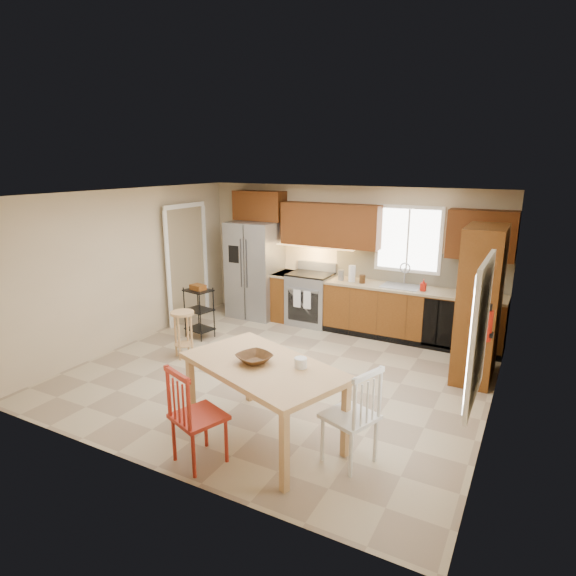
% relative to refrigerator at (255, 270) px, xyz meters
% --- Properties ---
extents(floor, '(5.50, 5.50, 0.00)m').
position_rel_refrigerator_xyz_m(floor, '(1.70, -2.12, -0.91)').
color(floor, tan).
rests_on(floor, ground).
extents(ceiling, '(5.50, 5.00, 0.02)m').
position_rel_refrigerator_xyz_m(ceiling, '(1.70, -2.12, 1.59)').
color(ceiling, silver).
rests_on(ceiling, ground).
extents(wall_back, '(5.50, 0.02, 2.50)m').
position_rel_refrigerator_xyz_m(wall_back, '(1.70, 0.38, 0.34)').
color(wall_back, '#CCB793').
rests_on(wall_back, ground).
extents(wall_front, '(5.50, 0.02, 2.50)m').
position_rel_refrigerator_xyz_m(wall_front, '(1.70, -4.62, 0.34)').
color(wall_front, '#CCB793').
rests_on(wall_front, ground).
extents(wall_left, '(0.02, 5.00, 2.50)m').
position_rel_refrigerator_xyz_m(wall_left, '(-1.05, -2.12, 0.34)').
color(wall_left, '#CCB793').
rests_on(wall_left, ground).
extents(wall_right, '(0.02, 5.00, 2.50)m').
position_rel_refrigerator_xyz_m(wall_right, '(4.45, -2.12, 0.34)').
color(wall_right, '#CCB793').
rests_on(wall_right, ground).
extents(refrigerator, '(0.92, 0.75, 1.82)m').
position_rel_refrigerator_xyz_m(refrigerator, '(0.00, 0.00, 0.00)').
color(refrigerator, gray).
rests_on(refrigerator, floor).
extents(range_stove, '(0.76, 0.63, 0.92)m').
position_rel_refrigerator_xyz_m(range_stove, '(1.15, 0.06, -0.45)').
color(range_stove, gray).
rests_on(range_stove, floor).
extents(base_cabinet_narrow, '(0.30, 0.60, 0.90)m').
position_rel_refrigerator_xyz_m(base_cabinet_narrow, '(0.60, 0.08, -0.46)').
color(base_cabinet_narrow, brown).
rests_on(base_cabinet_narrow, floor).
extents(base_cabinet_run, '(2.92, 0.60, 0.90)m').
position_rel_refrigerator_xyz_m(base_cabinet_run, '(2.99, 0.08, -0.46)').
color(base_cabinet_run, brown).
rests_on(base_cabinet_run, floor).
extents(dishwasher, '(0.60, 0.02, 0.78)m').
position_rel_refrigerator_xyz_m(dishwasher, '(3.55, -0.22, -0.46)').
color(dishwasher, black).
rests_on(dishwasher, floor).
extents(backsplash, '(2.92, 0.03, 0.55)m').
position_rel_refrigerator_xyz_m(backsplash, '(2.99, 0.36, 0.27)').
color(backsplash, beige).
rests_on(backsplash, wall_back).
extents(upper_over_fridge, '(1.00, 0.35, 0.55)m').
position_rel_refrigerator_xyz_m(upper_over_fridge, '(0.00, 0.20, 1.19)').
color(upper_over_fridge, '#602A10').
rests_on(upper_over_fridge, wall_back).
extents(upper_left_block, '(1.80, 0.35, 0.75)m').
position_rel_refrigerator_xyz_m(upper_left_block, '(1.45, 0.20, 0.92)').
color(upper_left_block, '#602A10').
rests_on(upper_left_block, wall_back).
extents(upper_right_block, '(1.00, 0.35, 0.75)m').
position_rel_refrigerator_xyz_m(upper_right_block, '(3.95, 0.20, 0.92)').
color(upper_right_block, '#602A10').
rests_on(upper_right_block, wall_back).
extents(window_back, '(1.12, 0.04, 1.12)m').
position_rel_refrigerator_xyz_m(window_back, '(2.80, 0.35, 0.74)').
color(window_back, white).
rests_on(window_back, wall_back).
extents(sink, '(0.62, 0.46, 0.16)m').
position_rel_refrigerator_xyz_m(sink, '(2.80, 0.08, -0.05)').
color(sink, gray).
rests_on(sink, base_cabinet_run).
extents(undercab_glow, '(1.60, 0.30, 0.01)m').
position_rel_refrigerator_xyz_m(undercab_glow, '(1.15, 0.17, 0.52)').
color(undercab_glow, '#FFBF66').
rests_on(undercab_glow, wall_back).
extents(soap_bottle, '(0.09, 0.09, 0.19)m').
position_rel_refrigerator_xyz_m(soap_bottle, '(3.18, -0.02, 0.09)').
color(soap_bottle, red).
rests_on(soap_bottle, base_cabinet_run).
extents(paper_towel, '(0.12, 0.12, 0.28)m').
position_rel_refrigerator_xyz_m(paper_towel, '(1.95, 0.03, 0.13)').
color(paper_towel, silver).
rests_on(paper_towel, base_cabinet_run).
extents(canister_steel, '(0.11, 0.11, 0.18)m').
position_rel_refrigerator_xyz_m(canister_steel, '(1.75, 0.03, 0.08)').
color(canister_steel, gray).
rests_on(canister_steel, base_cabinet_run).
extents(canister_wood, '(0.10, 0.10, 0.14)m').
position_rel_refrigerator_xyz_m(canister_wood, '(2.15, -0.00, 0.06)').
color(canister_wood, '#512E15').
rests_on(canister_wood, base_cabinet_run).
extents(pantry, '(0.50, 0.95, 2.10)m').
position_rel_refrigerator_xyz_m(pantry, '(4.13, -0.93, 0.14)').
color(pantry, brown).
rests_on(pantry, floor).
extents(fire_extinguisher, '(0.12, 0.12, 0.36)m').
position_rel_refrigerator_xyz_m(fire_extinguisher, '(4.33, -1.98, 0.19)').
color(fire_extinguisher, red).
rests_on(fire_extinguisher, wall_right).
extents(window_right, '(0.04, 1.02, 1.32)m').
position_rel_refrigerator_xyz_m(window_right, '(4.38, -3.27, 0.54)').
color(window_right, white).
rests_on(window_right, wall_right).
extents(doorway, '(0.04, 0.95, 2.10)m').
position_rel_refrigerator_xyz_m(doorway, '(-0.97, -0.82, 0.14)').
color(doorway, '#8C7A59').
rests_on(doorway, wall_left).
extents(dining_table, '(1.97, 1.52, 0.85)m').
position_rel_refrigerator_xyz_m(dining_table, '(2.36, -3.64, -0.49)').
color(dining_table, tan).
rests_on(dining_table, floor).
extents(chair_red, '(0.61, 0.61, 1.02)m').
position_rel_refrigerator_xyz_m(chair_red, '(2.01, -4.29, -0.40)').
color(chair_red, '#A52919').
rests_on(chair_red, floor).
extents(chair_white, '(0.61, 0.61, 1.02)m').
position_rel_refrigerator_xyz_m(chair_white, '(3.31, -3.59, -0.40)').
color(chair_white, silver).
rests_on(chair_white, floor).
extents(table_bowl, '(0.45, 0.45, 0.09)m').
position_rel_refrigerator_xyz_m(table_bowl, '(2.25, -3.64, -0.05)').
color(table_bowl, '#512E15').
rests_on(table_bowl, dining_table).
extents(table_jar, '(0.18, 0.18, 0.17)m').
position_rel_refrigerator_xyz_m(table_jar, '(2.74, -3.53, -0.02)').
color(table_jar, silver).
rests_on(table_jar, dining_table).
extents(bar_stool, '(0.44, 0.44, 0.73)m').
position_rel_refrigerator_xyz_m(bar_stool, '(0.13, -2.28, -0.55)').
color(bar_stool, tan).
rests_on(bar_stool, floor).
extents(utility_cart, '(0.49, 0.41, 0.87)m').
position_rel_refrigerator_xyz_m(utility_cart, '(-0.20, -1.47, -0.47)').
color(utility_cart, black).
rests_on(utility_cart, floor).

